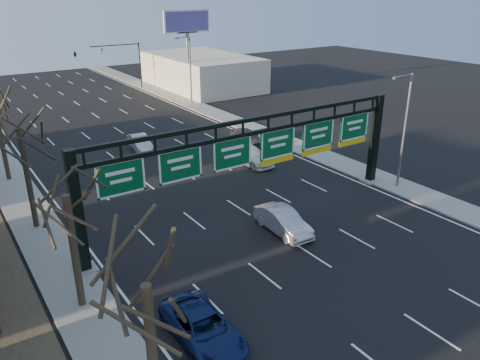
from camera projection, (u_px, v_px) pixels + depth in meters
ground at (338, 271)px, 26.26m from camera, size 160.00×160.00×0.00m
sidewalk_left at (22, 200)px, 34.88m from camera, size 3.00×120.00×0.12m
sidewalk_right at (287, 142)px, 48.18m from camera, size 3.00×120.00×0.12m
lane_markings at (176, 167)px, 41.55m from camera, size 21.60×120.00×0.01m
sign_gantry at (257, 154)px, 30.70m from camera, size 24.60×1.20×7.20m
building_right_distant at (202, 71)px, 73.94m from camera, size 12.00×20.00×5.00m
tree_near at (143, 256)px, 13.70m from camera, size 3.60×3.60×8.86m
tree_gantry at (62, 174)px, 20.72m from camera, size 3.60×3.60×8.48m
tree_mid at (15, 112)px, 28.09m from camera, size 3.60×3.60×9.24m
streetlight_near at (404, 126)px, 35.39m from camera, size 2.15×0.22×9.00m
streetlight_far at (189, 67)px, 61.40m from camera, size 2.15×0.22×9.00m
billboard_right at (187, 32)px, 65.01m from camera, size 7.00×0.50×12.00m
traffic_signal_mast at (100, 55)px, 69.19m from camera, size 10.16×0.54×7.00m
car_blue_suv at (203, 327)px, 20.88m from camera, size 2.46×5.17×1.43m
car_silver_sedan at (283, 221)px, 30.25m from camera, size 1.83×4.74×1.54m
car_white_wagon at (250, 155)px, 42.22m from camera, size 2.60×5.41×1.52m
car_grey_far at (247, 137)px, 47.22m from camera, size 2.05×4.71×1.58m
car_silver_distant at (140, 143)px, 45.74m from camera, size 2.06×4.54×1.44m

